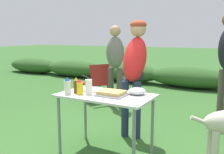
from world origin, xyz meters
The scene contains 14 objects.
ground_plane centered at (0.00, 0.00, 0.00)m, with size 60.00×60.00×0.00m, color #336028.
shrub_hedge centered at (0.00, 4.57, 0.28)m, with size 14.40×0.90×0.57m.
folding_table centered at (0.00, 0.00, 0.66)m, with size 1.10×0.64×0.74m.
food_tray centered at (0.09, -0.01, 0.77)m, with size 0.32×0.27×0.06m.
plate_stack centered at (-0.23, 0.09, 0.75)m, with size 0.26×0.26×0.03m, color white.
mixing_bowl centered at (0.32, 0.18, 0.78)m, with size 0.21×0.21×0.08m, color silver.
paper_cup_stack centered at (-0.17, -0.09, 0.83)m, with size 0.08×0.08×0.18m, color white.
beer_bottle centered at (-0.35, -0.10, 0.83)m, with size 0.06×0.06×0.19m.
mayo_bottle centered at (-0.40, -0.20, 0.84)m, with size 0.08×0.08×0.21m.
mustard_bottle centered at (-0.27, -0.14, 0.83)m, with size 0.08×0.08×0.18m.
standing_person_with_beanie centered at (0.04, 0.73, 1.05)m, with size 0.36×0.48×1.64m.
standing_person_in_gray_fleece centered at (-0.91, 1.91, 0.98)m, with size 0.39×0.28×1.63m.
camp_chair_green_behind_table centered at (-1.41, 2.03, 0.47)m, with size 0.74×0.70×0.83m.
camp_chair_near_hedge centered at (-1.06, 3.01, 0.47)m, with size 0.75×0.73×0.83m.
Camera 1 is at (1.46, -2.46, 1.41)m, focal length 40.00 mm.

